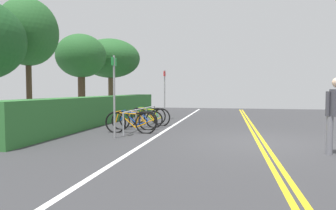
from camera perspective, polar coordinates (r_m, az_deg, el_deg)
The scene contains 16 objects.
ground_plane at distance 8.49m, azimuth 17.84°, elevation -7.20°, with size 30.91×13.93×0.05m, color #353538.
centre_line_yellow_inner at distance 8.49m, azimuth 18.39°, elevation -7.02°, with size 27.82×0.10×0.00m, color gold.
centre_line_yellow_outer at distance 8.48m, azimuth 17.31°, elevation -7.02°, with size 27.82×0.10×0.00m, color gold.
bike_lane_stripe_white at distance 8.73m, azimuth -3.07°, elevation -6.61°, with size 27.82×0.12×0.00m, color white.
bike_rack at distance 11.28m, azimuth -5.24°, elevation -1.65°, with size 4.02×0.05×0.75m.
bicycle_0 at distance 9.86m, azimuth -7.35°, elevation -3.42°, with size 0.46×1.83×0.77m.
bicycle_1 at distance 10.69m, azimuth -6.65°, elevation -3.02°, with size 0.46×1.75×0.74m.
bicycle_2 at distance 11.34m, azimuth -5.32°, elevation -2.78°, with size 0.46×1.70×0.70m.
bicycle_3 at distance 11.99m, azimuth -3.53°, elevation -2.30°, with size 0.47×1.76×0.77m.
bicycle_4 at distance 12.72m, azimuth -3.95°, elevation -2.07°, with size 0.50×1.68×0.74m.
sign_post_near at distance 8.83m, azimuth -10.55°, elevation 3.09°, with size 0.36×0.06×2.48m.
sign_post_far at distance 14.24m, azimuth -0.67°, elevation 2.95°, with size 0.36×0.06×2.44m.
hedge_backdrop at distance 13.49m, azimuth -12.59°, elevation -0.81°, with size 12.97×0.99×1.18m, color #2D6B30.
tree_mid at distance 12.41m, azimuth -25.89°, elevation 12.70°, with size 2.23×2.23×4.90m.
tree_far_right at distance 15.33m, azimuth -16.73°, elevation 9.10°, with size 2.47×2.47×4.25m.
tree_extra at distance 17.86m, azimuth -11.27°, elevation 8.92°, with size 3.52×3.52×4.50m.
Camera 1 is at (-8.32, 0.88, 1.44)m, focal length 30.96 mm.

